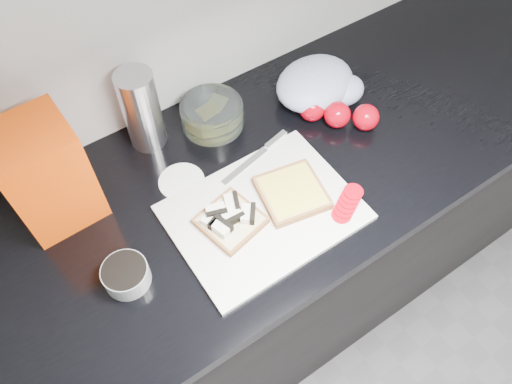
% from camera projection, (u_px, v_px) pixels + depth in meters
% --- Properties ---
extents(base_cabinet, '(3.50, 0.60, 0.86)m').
position_uv_depth(base_cabinet, '(240.00, 272.00, 1.54)').
color(base_cabinet, black).
rests_on(base_cabinet, ground).
extents(countertop, '(3.50, 0.64, 0.04)m').
position_uv_depth(countertop, '(234.00, 189.00, 1.17)').
color(countertop, black).
rests_on(countertop, base_cabinet).
extents(cutting_board, '(0.40, 0.30, 0.01)m').
position_uv_depth(cutting_board, '(264.00, 213.00, 1.10)').
color(cutting_board, silver).
rests_on(cutting_board, countertop).
extents(bread_left, '(0.15, 0.15, 0.04)m').
position_uv_depth(bread_left, '(230.00, 219.00, 1.07)').
color(bread_left, beige).
rests_on(bread_left, cutting_board).
extents(bread_right, '(0.17, 0.17, 0.02)m').
position_uv_depth(bread_right, '(292.00, 193.00, 1.11)').
color(bread_right, beige).
rests_on(bread_right, cutting_board).
extents(tomato_slices, '(0.11, 0.08, 0.02)m').
position_uv_depth(tomato_slices, '(347.00, 203.00, 1.09)').
color(tomato_slices, '#A30311').
rests_on(tomato_slices, cutting_board).
extents(knife, '(0.21, 0.06, 0.01)m').
position_uv_depth(knife, '(263.00, 150.00, 1.19)').
color(knife, silver).
rests_on(knife, cutting_board).
extents(seed_tub, '(0.09, 0.09, 0.05)m').
position_uv_depth(seed_tub, '(126.00, 274.00, 0.99)').
color(seed_tub, gray).
rests_on(seed_tub, countertop).
extents(tub_lid, '(0.14, 0.14, 0.01)m').
position_uv_depth(tub_lid, '(182.00, 182.00, 1.15)').
color(tub_lid, white).
rests_on(tub_lid, countertop).
extents(glass_bowl, '(0.15, 0.15, 0.06)m').
position_uv_depth(glass_bowl, '(212.00, 115.00, 1.23)').
color(glass_bowl, silver).
rests_on(glass_bowl, countertop).
extents(bread_bag, '(0.16, 0.15, 0.25)m').
position_uv_depth(bread_bag, '(46.00, 175.00, 1.01)').
color(bread_bag, '#F42A04').
rests_on(bread_bag, countertop).
extents(steel_canister, '(0.09, 0.09, 0.21)m').
position_uv_depth(steel_canister, '(142.00, 110.00, 1.14)').
color(steel_canister, silver).
rests_on(steel_canister, countertop).
extents(grocery_bag, '(0.24, 0.20, 0.10)m').
position_uv_depth(grocery_bag, '(319.00, 84.00, 1.27)').
color(grocery_bag, silver).
rests_on(grocery_bag, countertop).
extents(whole_tomatoes, '(0.16, 0.16, 0.07)m').
position_uv_depth(whole_tomatoes, '(338.00, 113.00, 1.23)').
color(whole_tomatoes, '#A30311').
rests_on(whole_tomatoes, countertop).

